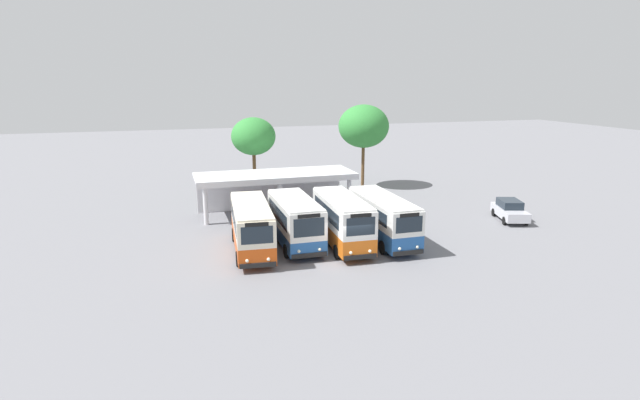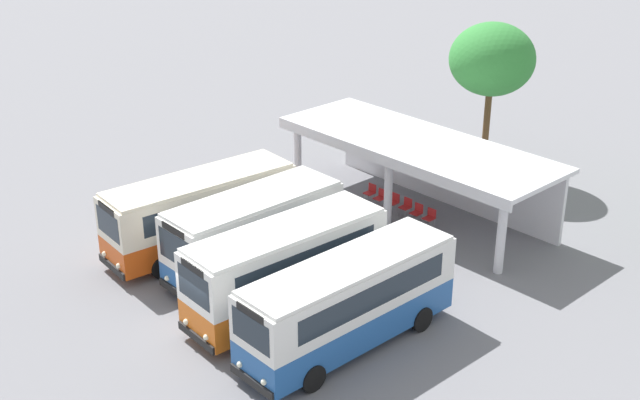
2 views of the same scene
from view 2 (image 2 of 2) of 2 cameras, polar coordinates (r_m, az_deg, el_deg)
ground_plane at (r=28.69m, az=-7.59°, el=-9.20°), size 180.00×180.00×0.00m
city_bus_nearest_orange at (r=33.42m, az=-8.22°, el=-0.70°), size 2.87×8.11×3.17m
city_bus_second_in_row at (r=31.42m, az=-4.56°, el=-2.17°), size 2.51×7.20×3.22m
city_bus_middle_cream at (r=28.81m, az=-2.33°, el=-4.57°), size 2.55×7.69×3.33m
city_bus_fourth_amber at (r=27.01m, az=1.98°, el=-6.90°), size 2.35×8.14×3.14m
terminal_canopy at (r=36.70m, az=7.24°, el=3.04°), size 12.96×4.59×3.40m
waiting_chair_end_by_column at (r=37.97m, az=3.50°, el=0.60°), size 0.45×0.45×0.86m
waiting_chair_second_from_end at (r=37.46m, az=4.19°, el=0.24°), size 0.45×0.45×0.86m
waiting_chair_middle_seat at (r=37.08m, az=5.11°, el=-0.05°), size 0.45×0.45×0.86m
waiting_chair_fourth_seat at (r=36.66m, az=5.96°, el=-0.39°), size 0.45×0.45×0.86m
waiting_chair_fifth_seat at (r=36.17m, az=6.71°, el=-0.78°), size 0.45×0.45×0.86m
waiting_chair_far_end_seat at (r=35.76m, az=7.58°, el=-1.13°), size 0.45×0.45×0.86m
roadside_tree_behind_canopy at (r=40.22m, az=11.75°, el=9.43°), size 4.05×4.05×7.53m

